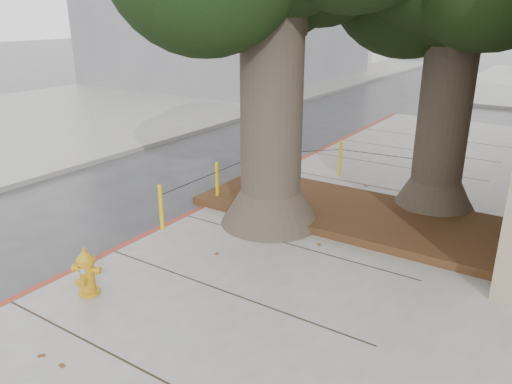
# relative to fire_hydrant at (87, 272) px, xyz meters

# --- Properties ---
(ground) EXTENTS (140.00, 140.00, 0.00)m
(ground) POSITION_rel_fire_hydrant_xyz_m (1.15, 1.20, -0.53)
(ground) COLOR #28282B
(ground) RESTS_ON ground
(sidewalk_opposite) EXTENTS (14.00, 60.00, 0.15)m
(sidewalk_opposite) POSITION_rel_fire_hydrant_xyz_m (-12.85, 11.20, -0.45)
(sidewalk_opposite) COLOR slate
(sidewalk_opposite) RESTS_ON ground
(curb_red) EXTENTS (0.14, 26.00, 0.16)m
(curb_red) POSITION_rel_fire_hydrant_xyz_m (-0.85, 3.70, -0.45)
(curb_red) COLOR maroon
(curb_red) RESTS_ON ground
(planter_bed) EXTENTS (6.40, 2.60, 0.16)m
(planter_bed) POSITION_rel_fire_hydrant_xyz_m (2.05, 5.10, -0.30)
(planter_bed) COLOR black
(planter_bed) RESTS_ON sidewalk_main
(bollard_ring) EXTENTS (3.79, 5.39, 0.95)m
(bollard_ring) POSITION_rel_fire_hydrant_xyz_m (0.28, 5.58, 0.14)
(bollard_ring) COLOR gold
(bollard_ring) RESTS_ON sidewalk_main
(fire_hydrant) EXTENTS (0.42, 0.42, 0.77)m
(fire_hydrant) POSITION_rel_fire_hydrant_xyz_m (0.00, 0.00, 0.00)
(fire_hydrant) COLOR #C58A14
(fire_hydrant) RESTS_ON sidewalk_main
(car_dark) EXTENTS (2.02, 4.64, 1.33)m
(car_dark) POSITION_rel_fire_hydrant_xyz_m (-11.25, 18.86, 0.14)
(car_dark) COLOR black
(car_dark) RESTS_ON ground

